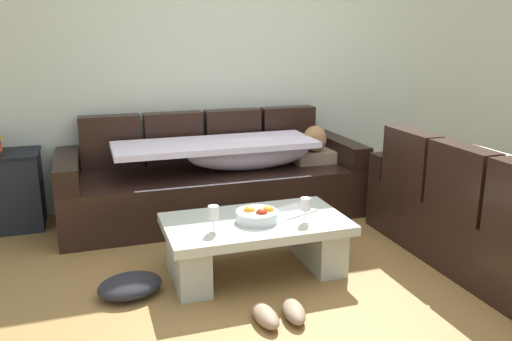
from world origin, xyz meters
name	(u,v)px	position (x,y,z in m)	size (l,w,h in m)	color
ground_plane	(315,295)	(0.00, 0.00, 0.00)	(14.00, 14.00, 0.00)	olive
back_wall	(223,57)	(0.00, 2.15, 1.35)	(9.00, 0.10, 2.70)	beige
couch_along_wall	(219,179)	(-0.20, 1.63, 0.33)	(2.58, 0.92, 0.88)	black
couch_near_window	(498,219)	(1.37, 0.01, 0.34)	(0.92, 2.04, 0.88)	black
coffee_table	(255,240)	(-0.26, 0.41, 0.24)	(1.20, 0.68, 0.38)	#B1B9A7
fruit_bowl	(258,215)	(-0.25, 0.38, 0.42)	(0.28, 0.28, 0.10)	silver
wine_glass_near_left	(213,214)	(-0.57, 0.30, 0.50)	(0.07, 0.07, 0.17)	silver
wine_glass_near_right	(305,205)	(0.04, 0.27, 0.50)	(0.07, 0.07, 0.17)	silver
open_magazine	(293,211)	(0.04, 0.49, 0.39)	(0.28, 0.21, 0.01)	white
pair_of_shoes	(280,313)	(-0.32, -0.21, 0.04)	(0.32, 0.28, 0.09)	#8C7259
crumpled_garment	(130,286)	(-1.09, 0.36, 0.06)	(0.40, 0.32, 0.12)	#232328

